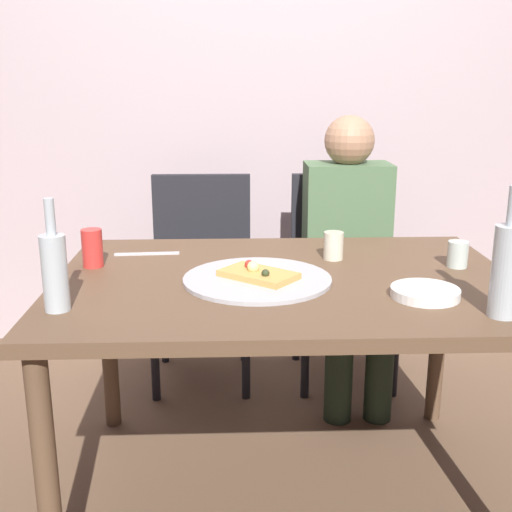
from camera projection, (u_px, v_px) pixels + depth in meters
name	position (u px, v px, depth m)	size (l,w,h in m)	color
ground_plane	(283.00, 486.00, 2.14)	(8.00, 8.00, 0.00)	brown
back_wall	(264.00, 81.00, 3.10)	(6.00, 0.10, 2.60)	#B29EA3
dining_table	(285.00, 301.00, 1.96)	(1.39, 0.97, 0.73)	brown
pizza_tray	(257.00, 279.00, 1.90)	(0.44, 0.44, 0.01)	#ADADB2
pizza_slice_last	(258.00, 273.00, 1.90)	(0.25, 0.24, 0.05)	tan
wine_bottle	(507.00, 268.00, 1.59)	(0.08, 0.08, 0.33)	#B2BCC1
beer_bottle	(55.00, 270.00, 1.64)	(0.07, 0.07, 0.30)	#B2BCC1
tumbler_near	(458.00, 254.00, 2.04)	(0.06, 0.06, 0.08)	#B7C6BC
tumbler_far	(333.00, 246.00, 2.12)	(0.07, 0.07, 0.09)	beige
soda_can	(92.00, 248.00, 2.04)	(0.07, 0.07, 0.12)	red
plate_stack	(425.00, 293.00, 1.76)	(0.19, 0.19, 0.03)	white
table_knife	(147.00, 254.00, 2.19)	(0.22, 0.02, 0.01)	#B7B7BC
chair_left	(202.00, 265.00, 2.85)	(0.44, 0.44, 0.90)	black
chair_right	(342.00, 263.00, 2.87)	(0.44, 0.44, 0.90)	black
guest_in_sweater	(349.00, 244.00, 2.69)	(0.36, 0.56, 1.17)	#4C6B47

